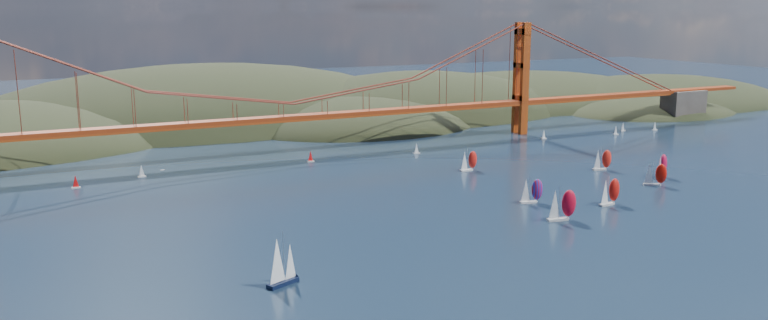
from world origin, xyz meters
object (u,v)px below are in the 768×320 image
at_px(racer_3, 602,159).
at_px(racer_4, 661,166).
at_px(sloop_navy, 281,262).
at_px(racer_5, 468,160).
at_px(racer_1, 610,191).
at_px(racer_2, 655,174).
at_px(racer_0, 561,204).
at_px(racer_rwb, 531,190).

distance_m(racer_3, racer_4, 22.86).
distance_m(sloop_navy, racer_5, 134.13).
distance_m(racer_1, racer_3, 53.88).
height_order(racer_2, racer_5, racer_2).
relative_size(racer_0, racer_3, 1.17).
distance_m(racer_0, racer_1, 26.46).
bearing_deg(racer_rwb, racer_2, 11.48).
bearing_deg(racer_1, racer_5, 94.41).
relative_size(racer_1, racer_3, 1.06).
xyz_separation_m(racer_0, racer_4, (69.89, 27.88, -0.29)).
bearing_deg(racer_1, sloop_navy, -176.92).
bearing_deg(sloop_navy, racer_rwb, -3.89).
distance_m(sloop_navy, racer_3, 164.04).
bearing_deg(racer_1, racer_3, 43.07).
bearing_deg(racer_3, racer_4, -55.59).
bearing_deg(racer_1, racer_2, 14.48).
distance_m(racer_2, racer_3, 28.24).
relative_size(sloop_navy, racer_0, 1.22).
height_order(racer_1, racer_4, racer_4).
xyz_separation_m(sloop_navy, racer_5, (104.50, 84.07, -1.56)).
distance_m(racer_1, racer_2, 35.81).
bearing_deg(racer_3, racer_0, -132.10).
bearing_deg(racer_0, racer_5, 89.62).
relative_size(racer_4, racer_rwb, 1.10).
relative_size(sloop_navy, racer_5, 1.48).
height_order(racer_2, racer_4, racer_4).
distance_m(racer_0, racer_3, 77.22).
relative_size(racer_3, racer_5, 1.04).
distance_m(sloop_navy, racer_4, 166.88).
height_order(racer_1, racer_2, racer_1).
relative_size(sloop_navy, racer_2, 1.42).
xyz_separation_m(sloop_navy, racer_2, (150.56, 33.84, -1.38)).
xyz_separation_m(racer_3, racer_5, (-47.34, 22.02, -0.16)).
xyz_separation_m(racer_3, racer_rwb, (-55.57, -28.14, -0.02)).
distance_m(racer_0, racer_2, 62.20).
bearing_deg(racer_rwb, sloop_navy, -149.05).
bearing_deg(racer_5, racer_rwb, -102.71).
relative_size(sloop_navy, racer_rwb, 1.43).
bearing_deg(racer_4, sloop_navy, 165.16).
height_order(racer_1, racer_rwb, racer_1).
distance_m(sloop_navy, racer_2, 154.32).
relative_size(racer_3, racer_4, 0.91).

